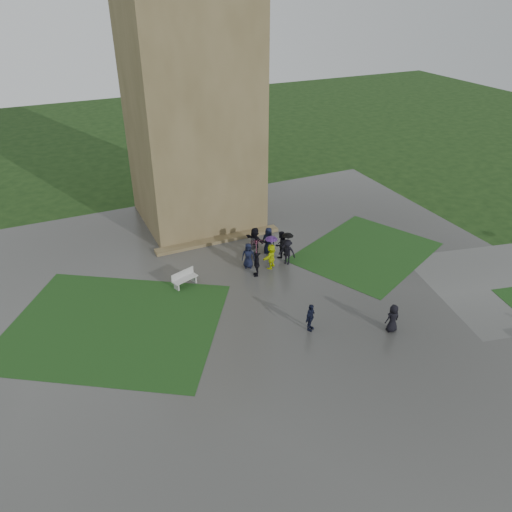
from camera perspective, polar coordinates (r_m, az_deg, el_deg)
name	(u,v)px	position (r m, az deg, el deg)	size (l,w,h in m)	color
ground	(289,326)	(26.93, 3.84, -8.02)	(120.00, 120.00, 0.00)	black
plaza	(273,306)	(28.34, 1.94, -5.77)	(34.00, 34.00, 0.02)	#363633
lawn_inset_left	(114,325)	(27.98, -15.92, -7.58)	(11.00, 9.00, 0.01)	#143512
lawn_inset_right	(366,252)	(34.42, 12.47, 0.46)	(9.00, 7.00, 0.01)	#143512
tower	(191,97)	(35.94, -7.48, 17.52)	(8.00, 8.00, 18.00)	brown
tower_plinth	(218,240)	(35.02, -4.31, 1.86)	(9.00, 0.80, 0.22)	brown
bench	(184,278)	(30.16, -8.20, -2.55)	(1.69, 1.03, 0.94)	#AAAAA6
visitor_cluster	(266,248)	(31.95, 1.12, 0.92)	(3.51, 4.01, 2.44)	black
pedestrian_mid	(310,317)	(26.30, 6.22, -6.99)	(0.93, 0.53, 1.58)	black
pedestrian_near	(393,318)	(27.02, 15.36, -6.88)	(0.78, 0.53, 1.60)	black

